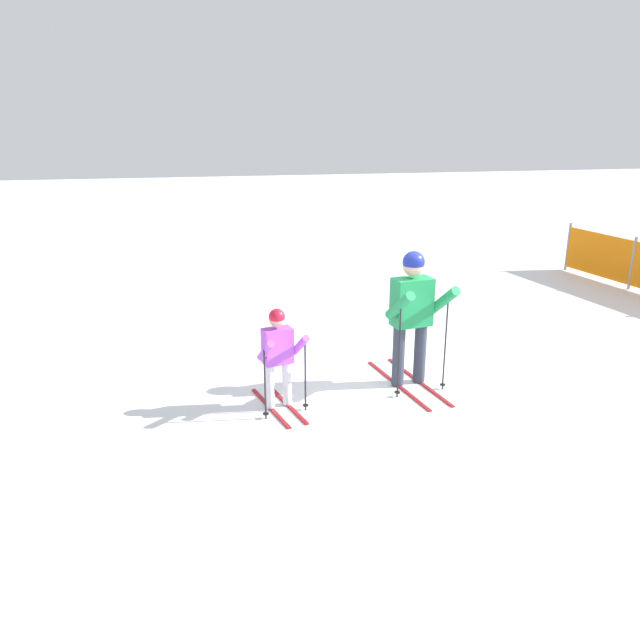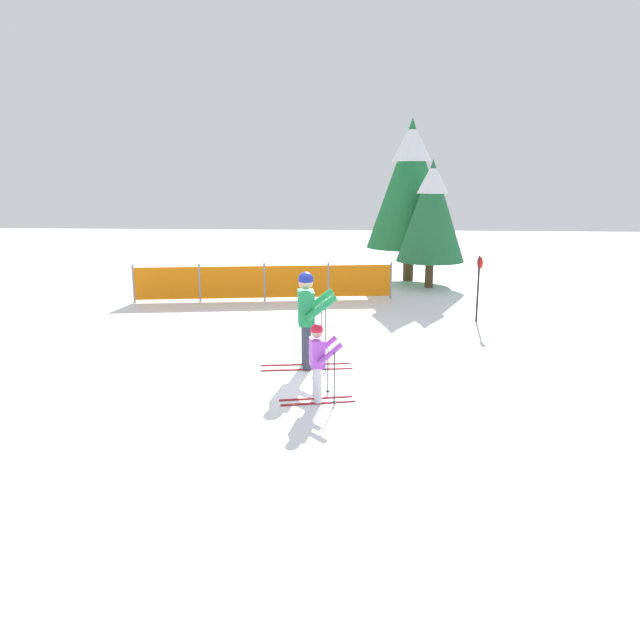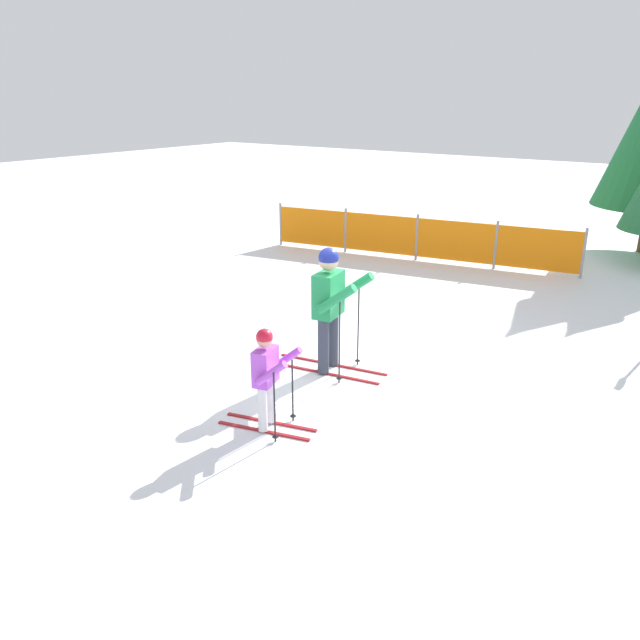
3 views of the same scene
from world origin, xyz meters
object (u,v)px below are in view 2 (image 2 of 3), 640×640
(skier_adult, at_px, (308,311))
(trail_marker, at_px, (478,282))
(conifer_near, at_px, (432,209))
(conifer_far, at_px, (411,182))
(safety_fence, at_px, (265,282))
(skier_child, at_px, (318,356))

(skier_adult, distance_m, trail_marker, 5.30)
(conifer_near, bearing_deg, conifer_far, 112.66)
(skier_adult, xyz_separation_m, safety_fence, (-1.76, 6.10, -0.51))
(safety_fence, distance_m, conifer_far, 6.27)
(skier_child, bearing_deg, conifer_far, 65.64)
(skier_child, bearing_deg, trail_marker, 45.25)
(skier_adult, distance_m, conifer_near, 9.22)
(conifer_far, xyz_separation_m, trail_marker, (1.22, -6.09, -2.23))
(skier_child, height_order, conifer_near, conifer_near)
(conifer_near, bearing_deg, safety_fence, -151.76)
(trail_marker, bearing_deg, conifer_far, 101.34)
(conifer_far, bearing_deg, safety_fence, -137.04)
(conifer_near, relative_size, trail_marker, 2.47)
(conifer_far, relative_size, conifer_near, 1.34)
(skier_adult, distance_m, conifer_far, 10.48)
(skier_adult, height_order, trail_marker, skier_adult)
(skier_adult, relative_size, skier_child, 1.43)
(skier_adult, height_order, conifer_far, conifer_far)
(trail_marker, bearing_deg, skier_child, -120.42)
(safety_fence, relative_size, conifer_near, 1.81)
(skier_adult, xyz_separation_m, conifer_far, (2.39, 9.97, 2.16))
(conifer_far, xyz_separation_m, conifer_near, (0.56, -1.34, -0.80))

